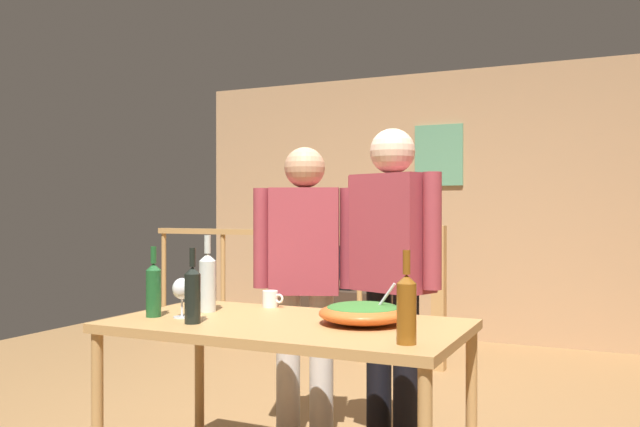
{
  "coord_description": "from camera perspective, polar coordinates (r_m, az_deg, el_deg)",
  "views": [
    {
      "loc": [
        1.37,
        -3.24,
        1.25
      ],
      "look_at": [
        0.06,
        -0.4,
        1.24
      ],
      "focal_mm": 36.94,
      "sensor_mm": 36.0,
      "label": 1
    }
  ],
  "objects": [
    {
      "name": "back_wall",
      "position": [
        6.5,
        12.58,
        0.73
      ],
      "size": [
        5.68,
        0.1,
        2.6
      ],
      "primitive_type": "cube",
      "color": "tan",
      "rests_on": "ground_plane"
    },
    {
      "name": "serving_table",
      "position": [
        2.88,
        -2.89,
        -10.69
      ],
      "size": [
        1.51,
        0.82,
        0.77
      ],
      "color": "#B2844C",
      "rests_on": "ground_plane"
    },
    {
      "name": "wine_glass",
      "position": [
        3.01,
        -11.87,
        -6.51
      ],
      "size": [
        0.09,
        0.09,
        0.18
      ],
      "color": "silver",
      "rests_on": "serving_table"
    },
    {
      "name": "wine_bottle_dark",
      "position": [
        2.85,
        -10.98,
        -6.81
      ],
      "size": [
        0.07,
        0.07,
        0.32
      ],
      "color": "black",
      "rests_on": "serving_table"
    },
    {
      "name": "flat_screen_tv",
      "position": [
        6.51,
        1.93,
        -4.38
      ],
      "size": [
        0.6,
        0.12,
        0.44
      ],
      "color": "black",
      "rests_on": "tv_console"
    },
    {
      "name": "framed_picture",
      "position": [
        6.53,
        10.25,
        4.99
      ],
      "size": [
        0.47,
        0.03,
        0.59
      ],
      "primitive_type": "cube",
      "color": "#5D9973"
    },
    {
      "name": "stair_railing",
      "position": [
        5.51,
        1.71,
        -5.43
      ],
      "size": [
        2.75,
        0.1,
        1.13
      ],
      "color": "#B2844C",
      "rests_on": "ground_plane"
    },
    {
      "name": "mug_white",
      "position": [
        3.28,
        -4.3,
        -7.39
      ],
      "size": [
        0.11,
        0.08,
        0.08
      ],
      "color": "white",
      "rests_on": "serving_table"
    },
    {
      "name": "wine_bottle_amber",
      "position": [
        2.39,
        7.5,
        -8.03
      ],
      "size": [
        0.07,
        0.07,
        0.34
      ],
      "color": "brown",
      "rests_on": "serving_table"
    },
    {
      "name": "wine_bottle_green",
      "position": [
        3.06,
        -14.22,
        -6.32
      ],
      "size": [
        0.07,
        0.07,
        0.32
      ],
      "color": "#1E5628",
      "rests_on": "serving_table"
    },
    {
      "name": "salad_bowl",
      "position": [
        2.8,
        3.75,
        -8.52
      ],
      "size": [
        0.37,
        0.37,
        0.19
      ],
      "color": "#DB5B23",
      "rests_on": "serving_table"
    },
    {
      "name": "person_standing_right",
      "position": [
        3.37,
        6.28,
        -4.16
      ],
      "size": [
        0.56,
        0.35,
        1.67
      ],
      "rotation": [
        0.0,
        0.0,
        2.76
      ],
      "color": "black",
      "rests_on": "ground_plane"
    },
    {
      "name": "person_standing_left",
      "position": [
        3.56,
        -1.33,
        -4.83
      ],
      "size": [
        0.53,
        0.34,
        1.59
      ],
      "rotation": [
        0.0,
        0.0,
        3.52
      ],
      "color": "beige",
      "rests_on": "ground_plane"
    },
    {
      "name": "wine_bottle_clear",
      "position": [
        3.16,
        -9.72,
        -5.77
      ],
      "size": [
        0.08,
        0.08,
        0.36
      ],
      "color": "silver",
      "rests_on": "serving_table"
    },
    {
      "name": "tv_console",
      "position": [
        6.59,
        2.04,
        -8.6
      ],
      "size": [
        0.9,
        0.4,
        0.46
      ],
      "primitive_type": "cube",
      "color": "#38281E",
      "rests_on": "ground_plane"
    }
  ]
}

